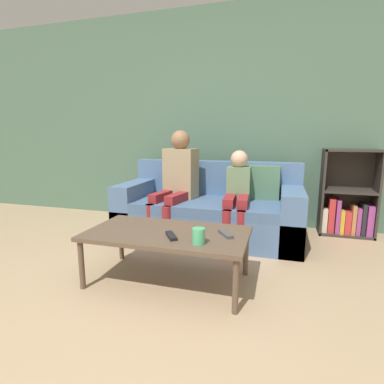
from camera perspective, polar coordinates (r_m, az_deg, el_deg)
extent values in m
plane|color=tan|center=(1.87, -10.67, -25.06)|extent=(22.00, 22.00, 0.00)
cube|color=#4C6B56|center=(3.82, 5.69, 13.78)|extent=(12.00, 0.06, 2.60)
cube|color=#4C6B93|center=(3.28, 3.20, -5.84)|extent=(1.92, 0.87, 0.31)
cube|color=#466288|center=(3.14, 2.86, -2.68)|extent=(1.48, 0.69, 0.10)
cube|color=#4C6B93|center=(3.52, 4.57, 2.76)|extent=(1.92, 0.18, 0.39)
cube|color=#4C6B93|center=(3.53, -10.33, -2.63)|extent=(0.22, 0.87, 0.57)
cube|color=#4C6B93|center=(3.17, 18.40, -4.54)|extent=(0.22, 0.87, 0.57)
cube|color=#4C7556|center=(3.30, 13.24, 1.76)|extent=(0.36, 0.12, 0.36)
cube|color=#332D28|center=(3.65, 23.47, 0.08)|extent=(0.02, 0.28, 0.95)
cube|color=#332D28|center=(3.75, 31.66, -0.36)|extent=(0.02, 0.28, 0.95)
cube|color=#332D28|center=(3.81, 27.27, 0.20)|extent=(0.56, 0.02, 0.95)
cube|color=#332D28|center=(3.79, 27.02, -7.02)|extent=(0.56, 0.28, 0.02)
cube|color=#332D28|center=(3.69, 27.65, 0.14)|extent=(0.52, 0.28, 0.02)
cube|color=#332D28|center=(3.64, 28.25, 7.02)|extent=(0.56, 0.28, 0.02)
cube|color=beige|center=(3.70, 23.79, -4.83)|extent=(0.06, 0.16, 0.27)
cube|color=red|center=(3.70, 24.90, -3.97)|extent=(0.06, 0.18, 0.39)
cube|color=#993D84|center=(3.72, 25.84, -4.06)|extent=(0.04, 0.22, 0.38)
cube|color=gold|center=(3.74, 26.47, -4.93)|extent=(0.04, 0.22, 0.26)
cube|color=red|center=(3.75, 27.32, -5.04)|extent=(0.06, 0.22, 0.25)
cube|color=#B77542|center=(3.75, 28.23, -4.56)|extent=(0.04, 0.21, 0.32)
cube|color=#993D84|center=(3.76, 28.92, -4.78)|extent=(0.04, 0.20, 0.30)
cube|color=#232328|center=(3.77, 29.67, -4.46)|extent=(0.04, 0.20, 0.34)
cube|color=#993D84|center=(3.79, 30.54, -4.59)|extent=(0.06, 0.22, 0.33)
cylinder|color=brown|center=(2.34, -20.29, -12.87)|extent=(0.04, 0.04, 0.36)
cylinder|color=brown|center=(1.94, 8.31, -17.37)|extent=(0.04, 0.04, 0.36)
cylinder|color=brown|center=(2.77, -13.36, -8.77)|extent=(0.04, 0.04, 0.36)
cylinder|color=brown|center=(2.44, 10.24, -11.34)|extent=(0.04, 0.04, 0.36)
cube|color=brown|center=(2.24, -4.72, -7.89)|extent=(1.18, 0.64, 0.03)
cylinder|color=maroon|center=(3.07, -7.94, -6.14)|extent=(0.11, 0.11, 0.41)
cylinder|color=maroon|center=(2.97, -4.85, -6.67)|extent=(0.11, 0.11, 0.41)
cube|color=maroon|center=(3.19, -5.71, -0.78)|extent=(0.17, 0.40, 0.09)
cube|color=maroon|center=(3.09, -2.69, -1.11)|extent=(0.17, 0.40, 0.09)
cube|color=#9E8966|center=(3.30, -2.17, 3.59)|extent=(0.38, 0.26, 0.54)
sphere|color=#936B4C|center=(3.28, -2.21, 9.88)|extent=(0.21, 0.21, 0.21)
cylinder|color=maroon|center=(2.83, 6.58, -7.56)|extent=(0.10, 0.10, 0.41)
cylinder|color=maroon|center=(2.82, 9.24, -7.70)|extent=(0.10, 0.10, 0.41)
cube|color=maroon|center=(2.98, 7.19, -1.61)|extent=(0.12, 0.39, 0.09)
cube|color=maroon|center=(2.97, 9.69, -1.72)|extent=(0.12, 0.39, 0.09)
cube|color=#66845B|center=(3.18, 8.86, 1.56)|extent=(0.25, 0.21, 0.36)
sphere|color=#D1A889|center=(3.15, 8.99, 6.22)|extent=(0.18, 0.18, 0.18)
cylinder|color=#4CB77A|center=(1.97, 1.25, -8.38)|extent=(0.08, 0.08, 0.11)
cube|color=#47474C|center=(2.15, 6.43, -7.94)|extent=(0.14, 0.17, 0.02)
cube|color=black|center=(2.11, -3.98, -8.31)|extent=(0.13, 0.17, 0.02)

